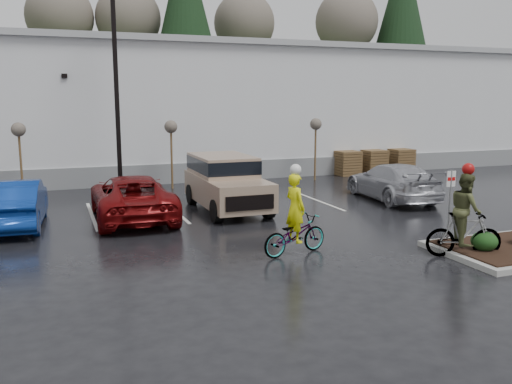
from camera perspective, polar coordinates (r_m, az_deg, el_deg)
name	(u,v)px	position (r m, az deg, el deg)	size (l,w,h in m)	color
ground	(334,261)	(14.38, 8.21, -7.23)	(120.00, 120.00, 0.00)	black
warehouse	(164,107)	(34.66, -9.62, 8.78)	(60.50, 15.50, 7.20)	silver
wooded_ridge	(120,110)	(57.41, -14.10, 8.33)	(80.00, 25.00, 6.00)	#1B3616
lamppost	(115,63)	(24.21, -14.59, 13.05)	(0.50, 1.00, 9.22)	black
sapling_west	(19,134)	(25.08, -23.71, 5.65)	(0.60, 0.60, 3.20)	#513920
sapling_mid	(171,130)	(25.59, -8.95, 6.42)	(0.60, 0.60, 3.20)	#513920
sapling_east	(316,127)	(28.09, 6.31, 6.77)	(0.60, 0.60, 3.20)	#513920
pallet_stack_a	(347,163)	(30.33, 9.60, 3.02)	(1.20, 1.20, 1.35)	#513920
pallet_stack_b	(374,162)	(31.22, 12.30, 3.12)	(1.20, 1.20, 1.35)	#513920
pallet_stack_c	(401,161)	(32.23, 15.00, 3.22)	(1.20, 1.20, 1.35)	#513920
shrub_a	(484,241)	(15.81, 22.90, -4.80)	(0.70, 0.70, 0.52)	black
fire_lane_sign	(450,198)	(16.34, 19.75, -0.58)	(0.30, 0.05, 2.20)	gray
car_blue	(15,203)	(19.44, -24.01, -1.10)	(1.68, 4.83, 1.59)	navy
car_red	(132,197)	(19.43, -12.92, -0.54)	(2.59, 5.62, 1.56)	#68090A
suv_tan	(227,184)	(20.40, -3.06, 0.89)	(2.20, 5.10, 2.06)	gray
car_far_silver	(392,182)	(23.29, 14.16, 1.07)	(2.15, 5.29, 1.54)	#B6B7BE
cyclist_hivis	(295,227)	(14.71, 4.12, -3.69)	(2.15, 1.19, 2.48)	#3F3F44
cyclist_olive	(465,224)	(15.44, 21.10, -3.12)	(2.02, 1.22, 2.53)	#3F3F44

